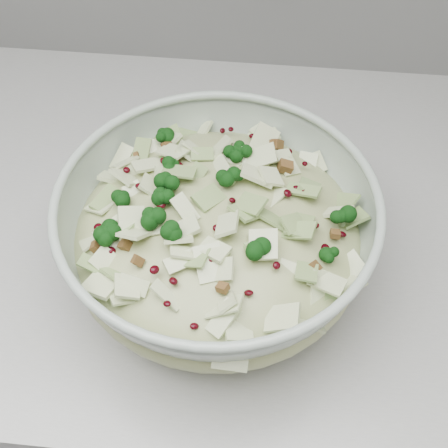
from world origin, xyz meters
name	(u,v)px	position (x,y,z in m)	size (l,w,h in m)	color
mixing_bowl	(218,237)	(0.55, 1.60, 0.97)	(0.31, 0.31, 0.13)	#A0B1A2
salad	(217,224)	(0.55, 1.60, 0.99)	(0.38, 0.38, 0.13)	tan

